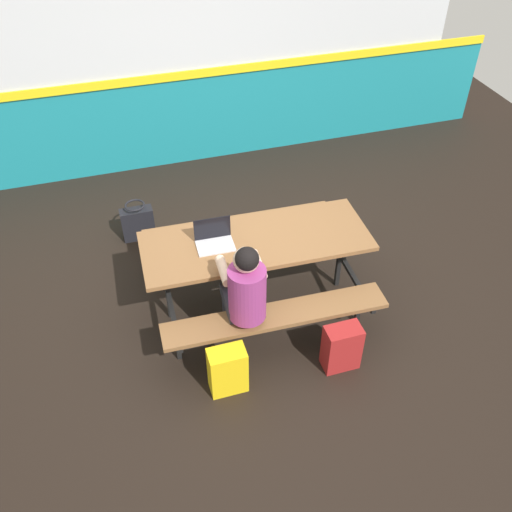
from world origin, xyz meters
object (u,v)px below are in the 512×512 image
object	(u,v)px
laptop_silver	(214,240)
tote_bag_bright	(138,223)
student_nearer	(245,290)
satchel_spare	(341,347)
picnic_table_main	(256,254)
backpack_dark	(227,370)

from	to	relation	value
laptop_silver	tote_bag_bright	distance (m)	1.48
student_nearer	tote_bag_bright	size ratio (longest dim) A/B	2.81
satchel_spare	picnic_table_main	bearing A→B (deg)	115.68
student_nearer	satchel_spare	size ratio (longest dim) A/B	2.74
picnic_table_main	backpack_dark	size ratio (longest dim) A/B	4.59
backpack_dark	satchel_spare	size ratio (longest dim) A/B	1.00
student_nearer	backpack_dark	world-z (taller)	student_nearer
picnic_table_main	satchel_spare	distance (m)	1.10
tote_bag_bright	satchel_spare	size ratio (longest dim) A/B	0.98
picnic_table_main	student_nearer	bearing A→B (deg)	-115.38
backpack_dark	tote_bag_bright	bearing A→B (deg)	100.84
picnic_table_main	student_nearer	distance (m)	0.62
laptop_silver	tote_bag_bright	size ratio (longest dim) A/B	0.76
satchel_spare	backpack_dark	bearing A→B (deg)	177.11
laptop_silver	student_nearer	bearing A→B (deg)	-80.51
picnic_table_main	laptop_silver	distance (m)	0.42
picnic_table_main	satchel_spare	world-z (taller)	picnic_table_main
backpack_dark	tote_bag_bright	world-z (taller)	backpack_dark
laptop_silver	satchel_spare	distance (m)	1.40
picnic_table_main	laptop_silver	world-z (taller)	laptop_silver
laptop_silver	tote_bag_bright	world-z (taller)	laptop_silver
backpack_dark	satchel_spare	bearing A→B (deg)	-2.89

